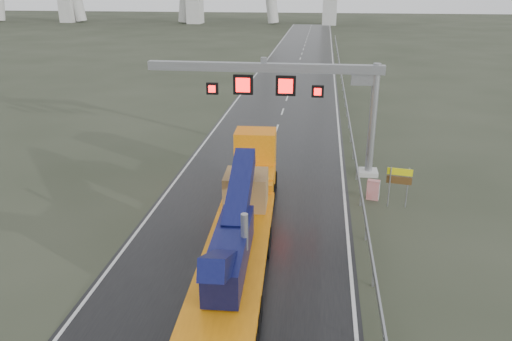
# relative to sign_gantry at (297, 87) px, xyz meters

# --- Properties ---
(road) EXTENTS (11.00, 200.00, 0.02)m
(road) POSITION_rel_sign_gantry_xyz_m (-2.10, 22.01, -5.60)
(road) COLOR black
(road) RESTS_ON ground
(guardrail) EXTENTS (0.20, 140.00, 1.40)m
(guardrail) POSITION_rel_sign_gantry_xyz_m (4.00, 12.01, -4.91)
(guardrail) COLOR gray
(guardrail) RESTS_ON ground
(sign_gantry) EXTENTS (14.90, 1.20, 7.42)m
(sign_gantry) POSITION_rel_sign_gantry_xyz_m (0.00, 0.00, 0.00)
(sign_gantry) COLOR silver
(sign_gantry) RESTS_ON ground
(heavy_haul_truck) EXTENTS (3.45, 18.37, 4.29)m
(heavy_haul_truck) POSITION_rel_sign_gantry_xyz_m (-1.95, -9.43, -3.95)
(heavy_haul_truck) COLOR orange
(heavy_haul_truck) RESTS_ON ground
(exit_sign_pair) EXTENTS (1.35, 0.28, 2.32)m
(exit_sign_pair) POSITION_rel_sign_gantry_xyz_m (5.98, -4.86, -3.99)
(exit_sign_pair) COLOR gray
(exit_sign_pair) RESTS_ON ground
(striped_barrier) EXTENTS (0.76, 0.52, 1.17)m
(striped_barrier) POSITION_rel_sign_gantry_xyz_m (4.74, -3.99, -5.03)
(striped_barrier) COLOR red
(striped_barrier) RESTS_ON ground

